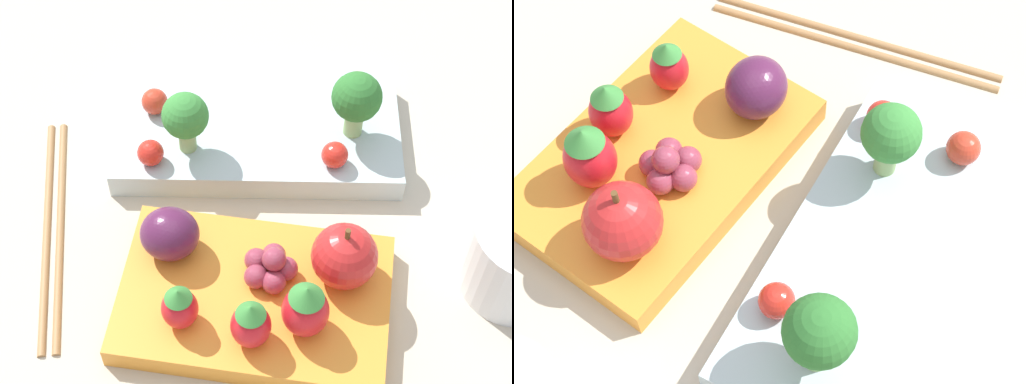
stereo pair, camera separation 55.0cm
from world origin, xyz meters
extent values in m
plane|color=#BCB29E|center=(0.00, 0.00, 0.00)|extent=(4.00, 4.00, 0.00)
cube|color=silver|center=(-0.01, 0.08, 0.01)|extent=(0.23, 0.12, 0.02)
cube|color=orange|center=(-0.01, -0.08, 0.01)|extent=(0.20, 0.15, 0.02)
cylinder|color=#93B770|center=(0.06, 0.07, 0.03)|extent=(0.01, 0.01, 0.02)
sphere|color=#2D702D|center=(0.06, 0.07, 0.06)|extent=(0.04, 0.04, 0.04)
cylinder|color=#93B770|center=(-0.07, 0.05, 0.03)|extent=(0.01, 0.01, 0.02)
sphere|color=#388438|center=(-0.07, 0.05, 0.06)|extent=(0.04, 0.04, 0.04)
sphere|color=red|center=(-0.10, 0.09, 0.03)|extent=(0.02, 0.02, 0.02)
sphere|color=red|center=(0.05, 0.04, 0.03)|extent=(0.02, 0.02, 0.02)
sphere|color=red|center=(-0.09, 0.04, 0.03)|extent=(0.02, 0.02, 0.02)
sphere|color=red|center=(0.05, -0.06, 0.04)|extent=(0.05, 0.05, 0.05)
cylinder|color=brown|center=(0.05, -0.06, 0.07)|extent=(0.00, 0.00, 0.01)
ellipsoid|color=red|center=(0.02, -0.10, 0.04)|extent=(0.03, 0.03, 0.04)
cone|color=#388438|center=(0.02, -0.10, 0.06)|extent=(0.02, 0.02, 0.01)
ellipsoid|color=red|center=(-0.02, -0.11, 0.04)|extent=(0.03, 0.03, 0.03)
cone|color=#388438|center=(-0.02, -0.11, 0.06)|extent=(0.02, 0.02, 0.01)
ellipsoid|color=red|center=(-0.06, -0.10, 0.04)|extent=(0.03, 0.03, 0.03)
cone|color=#388438|center=(-0.06, -0.10, 0.05)|extent=(0.02, 0.02, 0.01)
ellipsoid|color=#511E42|center=(-0.07, -0.04, 0.04)|extent=(0.04, 0.04, 0.04)
sphere|color=#93384C|center=(0.01, -0.06, 0.03)|extent=(0.02, 0.02, 0.02)
sphere|color=#93384C|center=(0.00, -0.05, 0.03)|extent=(0.02, 0.02, 0.02)
sphere|color=#93384C|center=(-0.01, -0.06, 0.03)|extent=(0.02, 0.02, 0.02)
sphere|color=#93384C|center=(-0.01, -0.07, 0.03)|extent=(0.02, 0.02, 0.02)
sphere|color=#93384C|center=(0.00, -0.07, 0.03)|extent=(0.02, 0.02, 0.02)
sphere|color=#93384C|center=(0.00, -0.06, 0.04)|extent=(0.02, 0.02, 0.02)
cylinder|color=#A37547|center=(-0.16, -0.01, 0.00)|extent=(0.03, 0.21, 0.01)
cylinder|color=#A37547|center=(-0.17, -0.02, 0.00)|extent=(0.03, 0.21, 0.01)
camera|label=1|loc=(-0.01, -0.38, 0.54)|focal=60.00mm
camera|label=2|loc=(0.21, 0.12, 0.46)|focal=60.00mm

